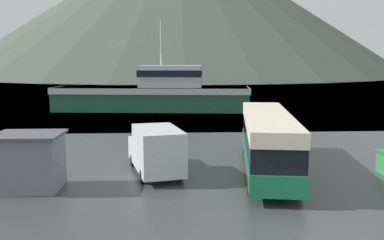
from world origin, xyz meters
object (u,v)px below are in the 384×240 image
object	(u,v)px
tour_bus	(267,139)
delivery_van	(156,150)
fishing_boat	(155,93)
dock_kiosk	(29,161)
small_boat	(156,103)

from	to	relation	value
tour_bus	delivery_van	distance (m)	6.18
fishing_boat	dock_kiosk	distance (m)	32.09
delivery_van	small_boat	size ratio (longest dim) A/B	0.88
fishing_boat	small_boat	distance (m)	5.09
fishing_boat	small_boat	bearing A→B (deg)	6.37
delivery_van	small_boat	world-z (taller)	delivery_van
tour_bus	fishing_boat	bearing A→B (deg)	112.36
tour_bus	delivery_van	size ratio (longest dim) A/B	2.06
tour_bus	dock_kiosk	world-z (taller)	tour_bus
fishing_boat	dock_kiosk	xyz separation A→B (m)	(-4.72, -31.73, -0.73)
dock_kiosk	fishing_boat	bearing A→B (deg)	81.54
tour_bus	small_boat	size ratio (longest dim) A/B	1.81
small_boat	tour_bus	bearing A→B (deg)	-162.44
fishing_boat	small_boat	size ratio (longest dim) A/B	3.40
small_boat	fishing_boat	bearing A→B (deg)	-173.92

